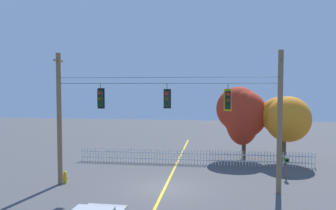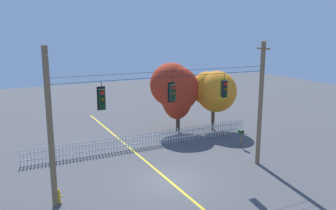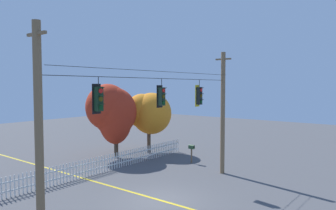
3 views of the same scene
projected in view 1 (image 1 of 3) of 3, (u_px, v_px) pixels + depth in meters
name	position (u px, v px, depth m)	size (l,w,h in m)	color
ground	(165.00, 188.00, 19.76)	(80.00, 80.00, 0.00)	#4C4C4F
lane_centerline_stripe	(165.00, 188.00, 19.76)	(0.16, 36.00, 0.01)	gold
signal_support_span	(165.00, 119.00, 19.54)	(13.09, 1.10, 7.91)	brown
traffic_signal_eastbound_side	(100.00, 98.00, 20.00)	(0.43, 0.38, 1.49)	black
traffic_signal_northbound_secondary	(167.00, 99.00, 19.47)	(0.43, 0.38, 1.45)	black
traffic_signal_northbound_primary	(228.00, 100.00, 19.01)	(0.43, 0.38, 1.57)	black
white_picket_fence	(193.00, 157.00, 25.84)	(17.72, 0.06, 1.12)	silver
autumn_maple_near_fence	(242.00, 113.00, 27.88)	(4.12, 3.51, 5.90)	#473828
autumn_maple_mid	(285.00, 118.00, 26.56)	(3.79, 3.52, 5.16)	brown
fire_hydrant	(65.00, 177.00, 20.83)	(0.38, 0.22, 0.74)	gold
roadside_mailbox	(286.00, 161.00, 21.80)	(0.25, 0.44, 1.39)	brown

